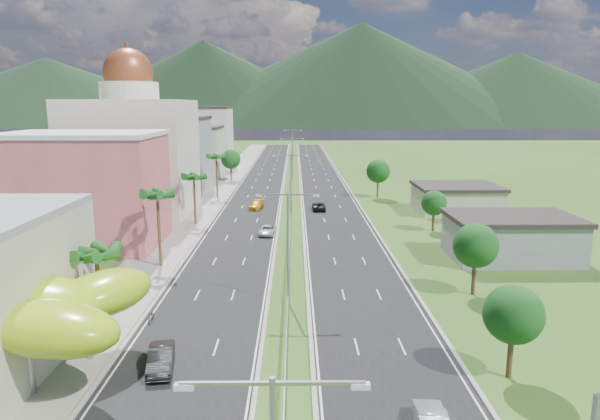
{
  "coord_description": "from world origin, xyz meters",
  "views": [
    {
      "loc": [
        0.71,
        -40.09,
        19.23
      ],
      "look_at": [
        1.3,
        21.62,
        7.0
      ],
      "focal_mm": 32.0,
      "sensor_mm": 36.0,
      "label": 1
    }
  ],
  "objects": [
    {
      "name": "ground",
      "position": [
        0.0,
        0.0,
        0.0
      ],
      "size": [
        500.0,
        500.0,
        0.0
      ],
      "primitive_type": "plane",
      "color": "#2D5119",
      "rests_on": "ground"
    },
    {
      "name": "road_left",
      "position": [
        -7.5,
        90.0,
        0.02
      ],
      "size": [
        11.0,
        260.0,
        0.04
      ],
      "primitive_type": "cube",
      "color": "black",
      "rests_on": "ground"
    },
    {
      "name": "road_right",
      "position": [
        7.5,
        90.0,
        0.02
      ],
      "size": [
        11.0,
        260.0,
        0.04
      ],
      "primitive_type": "cube",
      "color": "black",
      "rests_on": "ground"
    },
    {
      "name": "sidewalk_left",
      "position": [
        -17.0,
        90.0,
        0.06
      ],
      "size": [
        7.0,
        260.0,
        0.12
      ],
      "primitive_type": "cube",
      "color": "gray",
      "rests_on": "ground"
    },
    {
      "name": "median_guardrail",
      "position": [
        0.0,
        71.99,
        0.62
      ],
      "size": [
        0.1,
        216.06,
        0.76
      ],
      "color": "gray",
      "rests_on": "ground"
    },
    {
      "name": "streetlight_median_b",
      "position": [
        0.0,
        10.0,
        6.75
      ],
      "size": [
        6.04,
        0.25,
        11.0
      ],
      "color": "gray",
      "rests_on": "ground"
    },
    {
      "name": "streetlight_median_c",
      "position": [
        0.0,
        50.0,
        6.75
      ],
      "size": [
        6.04,
        0.25,
        11.0
      ],
      "color": "gray",
      "rests_on": "ground"
    },
    {
      "name": "streetlight_median_d",
      "position": [
        0.0,
        95.0,
        6.75
      ],
      "size": [
        6.04,
        0.25,
        11.0
      ],
      "color": "gray",
      "rests_on": "ground"
    },
    {
      "name": "streetlight_median_e",
      "position": [
        0.0,
        140.0,
        6.75
      ],
      "size": [
        6.04,
        0.25,
        11.0
      ],
      "color": "gray",
      "rests_on": "ground"
    },
    {
      "name": "lime_canopy",
      "position": [
        -20.0,
        -4.0,
        4.99
      ],
      "size": [
        18.0,
        15.0,
        7.4
      ],
      "color": "#94C012",
      "rests_on": "ground"
    },
    {
      "name": "pink_shophouse",
      "position": [
        -28.0,
        32.0,
        7.5
      ],
      "size": [
        20.0,
        15.0,
        15.0
      ],
      "primitive_type": "cube",
      "color": "#C95265",
      "rests_on": "ground"
    },
    {
      "name": "domed_building",
      "position": [
        -28.0,
        55.0,
        11.35
      ],
      "size": [
        20.0,
        20.0,
        28.7
      ],
      "color": "beige",
      "rests_on": "ground"
    },
    {
      "name": "midrise_grey",
      "position": [
        -27.0,
        80.0,
        8.0
      ],
      "size": [
        16.0,
        15.0,
        16.0
      ],
      "primitive_type": "cube",
      "color": "gray",
      "rests_on": "ground"
    },
    {
      "name": "midrise_beige",
      "position": [
        -27.0,
        102.0,
        6.5
      ],
      "size": [
        16.0,
        15.0,
        13.0
      ],
      "primitive_type": "cube",
      "color": "#ABA48D",
      "rests_on": "ground"
    },
    {
      "name": "midrise_white",
      "position": [
        -27.0,
        125.0,
        9.0
      ],
      "size": [
        16.0,
        15.0,
        18.0
      ],
      "primitive_type": "cube",
      "color": "silver",
      "rests_on": "ground"
    },
    {
      "name": "shed_near",
      "position": [
        28.0,
        25.0,
        2.5
      ],
      "size": [
        15.0,
        10.0,
        5.0
      ],
      "primitive_type": "cube",
      "color": "gray",
      "rests_on": "ground"
    },
    {
      "name": "shed_far",
      "position": [
        30.0,
        55.0,
        2.2
      ],
      "size": [
        14.0,
        12.0,
        4.4
      ],
      "primitive_type": "cube",
      "color": "#ABA48D",
      "rests_on": "ground"
    },
    {
      "name": "palm_tree_b",
      "position": [
        -15.5,
        2.0,
        7.06
      ],
      "size": [
        3.6,
        3.6,
        8.1
      ],
      "color": "#47301C",
      "rests_on": "ground"
    },
    {
      "name": "palm_tree_c",
      "position": [
        -15.5,
        22.0,
        8.5
      ],
      "size": [
        3.6,
        3.6,
        9.6
      ],
      "color": "#47301C",
      "rests_on": "ground"
    },
    {
      "name": "palm_tree_d",
      "position": [
        -15.5,
        45.0,
        7.54
      ],
      "size": [
        3.6,
        3.6,
        8.6
      ],
      "color": "#47301C",
      "rests_on": "ground"
    },
    {
      "name": "palm_tree_e",
      "position": [
        -15.5,
        70.0,
        8.31
      ],
      "size": [
        3.6,
        3.6,
        9.4
      ],
      "color": "#47301C",
      "rests_on": "ground"
    },
    {
      "name": "leafy_tree_lfar",
      "position": [
        -15.5,
        95.0,
        5.58
      ],
      "size": [
        4.9,
        4.9,
        8.05
      ],
      "color": "#47301C",
      "rests_on": "ground"
    },
    {
      "name": "leafy_tree_ra",
      "position": [
        16.0,
        -5.0,
        4.78
      ],
      "size": [
        4.2,
        4.2,
        6.9
      ],
      "color": "#47301C",
      "rests_on": "ground"
    },
    {
      "name": "leafy_tree_rb",
      "position": [
        19.0,
        12.0,
        5.18
      ],
      "size": [
        4.55,
        4.55,
        7.47
      ],
      "color": "#47301C",
      "rests_on": "ground"
    },
    {
      "name": "leafy_tree_rc",
      "position": [
        22.0,
        40.0,
        4.37
      ],
      "size": [
        3.85,
        3.85,
        6.33
      ],
      "color": "#47301C",
      "rests_on": "ground"
    },
    {
      "name": "leafy_tree_rd",
      "position": [
        18.0,
        70.0,
        5.58
      ],
      "size": [
        4.9,
        4.9,
        8.05
      ],
      "color": "#47301C",
      "rests_on": "ground"
    },
    {
      "name": "mountain_ridge",
      "position": [
        60.0,
        450.0,
        0.0
      ],
      "size": [
        860.0,
        140.0,
        90.0
      ],
      "primitive_type": null,
      "color": "black",
      "rests_on": "ground"
    },
    {
      "name": "car_dark_left",
      "position": [
        -9.19,
        -3.59,
        0.87
      ],
      "size": [
        2.51,
        5.23,
        1.65
      ],
      "primitive_type": "imported",
      "rotation": [
        0.0,
        0.0,
        0.16
      ],
      "color": "black",
      "rests_on": "road_left"
    },
    {
      "name": "car_silver_mid_left",
      "position": [
        -3.43,
        37.81,
        0.72
      ],
      "size": [
        2.67,
        5.07,
        1.36
      ],
      "primitive_type": "imported",
      "rotation": [
        0.0,
        0.0,
        -0.09
      ],
      "color": "#AFB3B7",
      "rests_on": "road_left"
    },
    {
      "name": "car_yellow_far_left",
      "position": [
        -6.49,
        58.12,
        0.79
      ],
      "size": [
        2.86,
        5.41,
        1.49
      ],
      "primitive_type": "imported",
      "rotation": [
        0.0,
        0.0,
        -0.15
      ],
      "color": "gold",
      "rests_on": "road_left"
    },
    {
      "name": "car_dark_far_right",
      "position": [
        5.11,
        56.71,
        0.76
      ],
      "size": [
        2.45,
        5.22,
        1.44
      ],
      "primitive_type": "imported",
      "rotation": [
        0.0,
        0.0,
        3.15
      ],
      "color": "black",
      "rests_on": "road_right"
    },
    {
      "name": "motorcycle",
      "position": [
        -12.3,
        5.37,
        0.65
      ],
      "size": [
        0.6,
        1.91,
        1.22
      ],
      "primitive_type": "imported",
      "rotation": [
        0.0,
        0.0,
        0.01
      ],
      "color": "black",
      "rests_on": "road_left"
    }
  ]
}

